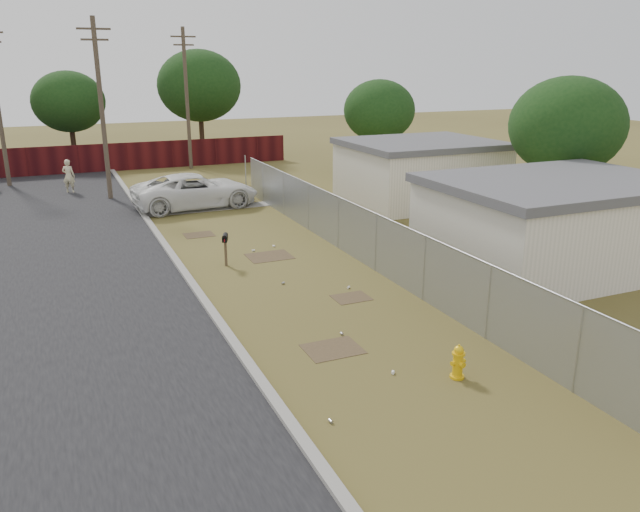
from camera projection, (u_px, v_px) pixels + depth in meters
name	position (u px, v px, depth m)	size (l,w,h in m)	color
ground	(291.00, 283.00, 20.24)	(120.00, 120.00, 0.00)	brown
street	(59.00, 242.00, 24.71)	(15.10, 60.00, 0.12)	black
chainlink_fence	(362.00, 241.00, 22.09)	(0.10, 27.06, 2.02)	gray
privacy_fence	(62.00, 160.00, 39.57)	(30.00, 0.12, 1.80)	#450E10
utility_poles	(100.00, 102.00, 35.53)	(12.60, 8.24, 9.00)	brown
houses	(479.00, 194.00, 26.21)	(9.30, 17.24, 3.10)	white
horizon_trees	(170.00, 98.00, 39.80)	(33.32, 31.94, 7.78)	#372519
fire_hydrant	(458.00, 362.00, 14.04)	(0.38, 0.38, 0.82)	#E2B10B
mailbox	(225.00, 241.00, 21.68)	(0.32, 0.50, 1.16)	brown
pickup_truck	(196.00, 191.00, 30.46)	(2.79, 6.05, 1.68)	white
pedestrian	(69.00, 176.00, 33.95)	(0.67, 0.44, 1.83)	beige
scattered_litter	(310.00, 300.00, 18.65)	(3.80, 12.23, 0.07)	silver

